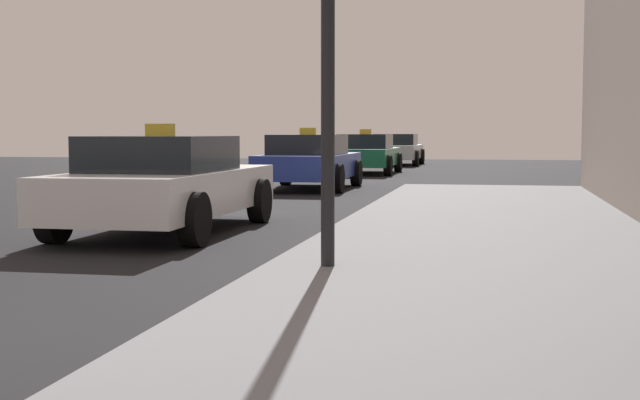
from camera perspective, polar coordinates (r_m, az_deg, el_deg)
name	(u,v)px	position (r m, az deg, el deg)	size (l,w,h in m)	color
car_white	(166,183)	(11.72, -9.99, 1.07)	(1.97, 4.44, 1.43)	white
car_blue	(309,161)	(20.51, -0.70, 2.52)	(2.02, 4.13, 1.43)	#233899
car_green	(366,154)	(28.31, 3.02, 3.03)	(1.97, 4.44, 1.43)	#196638
car_silver	(396,149)	(36.10, 4.98, 3.31)	(2.04, 4.46, 1.27)	#B7B7BF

